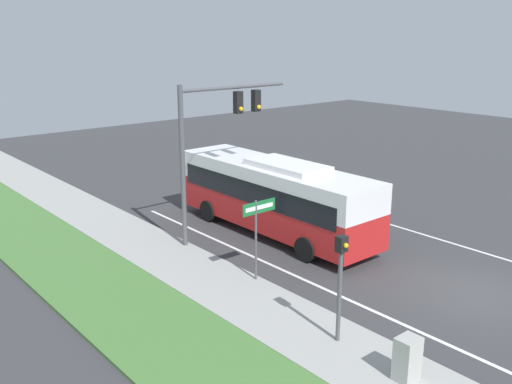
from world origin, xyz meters
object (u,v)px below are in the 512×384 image
at_px(bus, 275,193).
at_px(pedestrian_signal, 340,272).
at_px(utility_cabinet, 407,359).
at_px(street_sign, 257,225).
at_px(signal_gantry, 214,131).

distance_m(bus, pedestrian_signal, 9.25).
distance_m(bus, utility_cabinet, 11.40).
bearing_deg(street_sign, signal_gantry, 71.61).
bearing_deg(signal_gantry, street_sign, -108.39).
height_order(bus, pedestrian_signal, bus).
distance_m(pedestrian_signal, utility_cabinet, 2.77).
bearing_deg(bus, utility_cabinet, -115.40).
distance_m(street_sign, utility_cabinet, 7.14).
xyz_separation_m(bus, signal_gantry, (-2.34, 1.03, 2.79)).
height_order(street_sign, utility_cabinet, street_sign).
bearing_deg(signal_gantry, bus, -23.77).
xyz_separation_m(bus, street_sign, (-3.80, -3.33, 0.31)).
height_order(bus, signal_gantry, signal_gantry).
xyz_separation_m(bus, utility_cabinet, (-4.87, -10.25, -1.10)).
relative_size(street_sign, utility_cabinet, 2.61).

